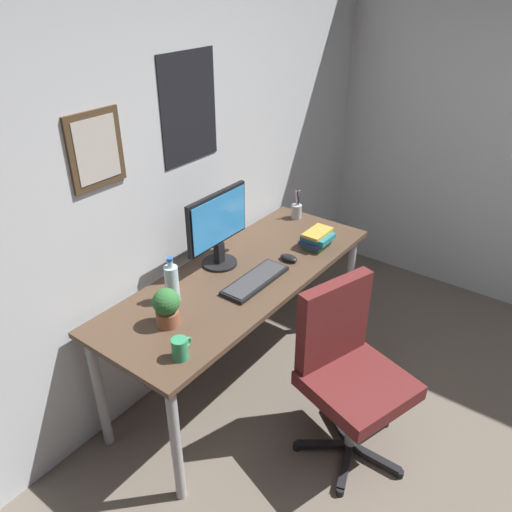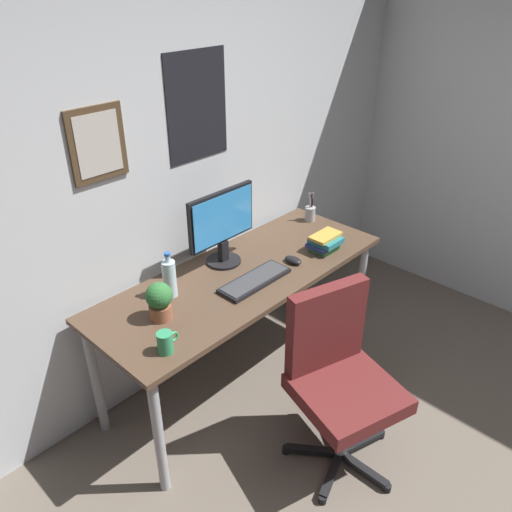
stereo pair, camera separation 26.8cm
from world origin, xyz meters
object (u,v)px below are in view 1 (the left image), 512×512
at_px(computer_mouse, 289,258).
at_px(water_bottle, 172,283).
at_px(monitor, 218,226).
at_px(office_chair, 348,366).
at_px(potted_plant, 166,306).
at_px(pen_cup, 297,211).
at_px(book_stack_left, 317,238).
at_px(keyboard, 255,280).
at_px(coffee_mug_near, 180,348).

relative_size(computer_mouse, water_bottle, 0.44).
bearing_deg(monitor, office_chair, -95.67).
relative_size(potted_plant, pen_cup, 0.98).
height_order(potted_plant, book_stack_left, potted_plant).
xyz_separation_m(keyboard, water_bottle, (-0.39, 0.23, 0.09)).
height_order(water_bottle, book_stack_left, water_bottle).
bearing_deg(book_stack_left, water_bottle, 163.17).
bearing_deg(book_stack_left, office_chair, -137.67).
height_order(water_bottle, coffee_mug_near, water_bottle).
distance_m(office_chair, water_bottle, 0.96).
bearing_deg(coffee_mug_near, office_chair, -38.99).
xyz_separation_m(potted_plant, book_stack_left, (1.10, -0.17, -0.05)).
height_order(keyboard, book_stack_left, book_stack_left).
relative_size(keyboard, computer_mouse, 3.91).
relative_size(computer_mouse, potted_plant, 0.56).
bearing_deg(potted_plant, monitor, 16.50).
bearing_deg(pen_cup, book_stack_left, -129.16).
bearing_deg(computer_mouse, office_chair, -121.00).
bearing_deg(office_chair, pen_cup, 45.13).
xyz_separation_m(monitor, computer_mouse, (0.27, -0.30, -0.22)).
relative_size(office_chair, water_bottle, 3.76).
height_order(coffee_mug_near, book_stack_left, coffee_mug_near).
height_order(pen_cup, book_stack_left, pen_cup).
bearing_deg(pen_cup, water_bottle, -178.60).
bearing_deg(keyboard, water_bottle, 149.32).
xyz_separation_m(water_bottle, pen_cup, (1.20, 0.03, -0.05)).
height_order(monitor, keyboard, monitor).
xyz_separation_m(keyboard, book_stack_left, (0.55, -0.05, 0.04)).
relative_size(pen_cup, book_stack_left, 1.00).
xyz_separation_m(monitor, coffee_mug_near, (-0.71, -0.39, -0.19)).
bearing_deg(monitor, potted_plant, -163.50).
xyz_separation_m(office_chair, potted_plant, (-0.49, 0.72, 0.33)).
xyz_separation_m(keyboard, potted_plant, (-0.54, 0.11, 0.09)).
xyz_separation_m(office_chair, keyboard, (0.05, 0.61, 0.24)).
height_order(computer_mouse, water_bottle, water_bottle).
bearing_deg(office_chair, keyboard, 84.86).
xyz_separation_m(office_chair, computer_mouse, (0.35, 0.59, 0.24)).
bearing_deg(pen_cup, computer_mouse, -151.45).
bearing_deg(potted_plant, keyboard, -11.63).
bearing_deg(keyboard, pen_cup, 17.77).
height_order(office_chair, water_bottle, water_bottle).
distance_m(potted_plant, book_stack_left, 1.11).
relative_size(office_chair, keyboard, 2.21).
xyz_separation_m(computer_mouse, pen_cup, (0.51, 0.28, 0.04)).
height_order(monitor, coffee_mug_near, monitor).
xyz_separation_m(office_chair, pen_cup, (0.86, 0.87, 0.28)).
height_order(office_chair, computer_mouse, office_chair).
height_order(computer_mouse, pen_cup, pen_cup).
distance_m(keyboard, computer_mouse, 0.30).
xyz_separation_m(potted_plant, pen_cup, (1.35, 0.15, -0.05)).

